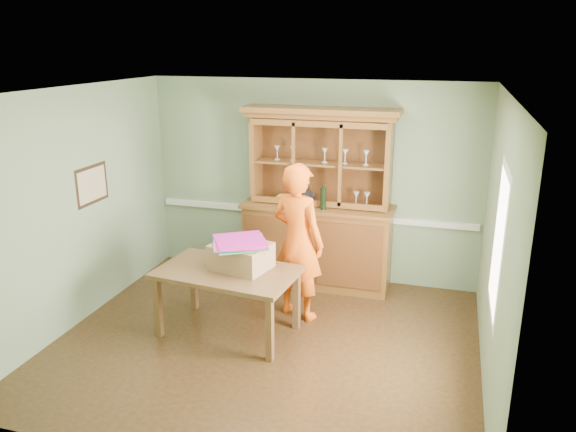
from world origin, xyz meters
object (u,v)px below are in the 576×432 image
(china_hutch, at_px, (318,225))
(person, at_px, (298,242))
(cardboard_box, at_px, (241,256))
(dining_table, at_px, (227,278))

(china_hutch, height_order, person, china_hutch)
(cardboard_box, height_order, person, person)
(cardboard_box, bearing_deg, china_hutch, 71.53)
(china_hutch, distance_m, person, 1.00)
(person, bearing_deg, china_hutch, -68.93)
(china_hutch, xyz_separation_m, cardboard_box, (-0.51, -1.52, 0.07))
(china_hutch, height_order, cardboard_box, china_hutch)
(dining_table, height_order, cardboard_box, cardboard_box)
(person, bearing_deg, dining_table, 66.38)
(china_hutch, xyz_separation_m, dining_table, (-0.64, -1.63, -0.16))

